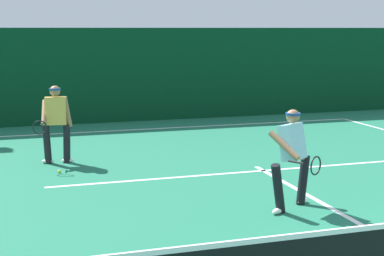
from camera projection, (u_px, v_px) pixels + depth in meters
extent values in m
cube|color=white|center=(185.00, 127.00, 17.14)|extent=(10.60, 0.10, 0.01)
cube|color=white|center=(263.00, 171.00, 11.89)|extent=(8.64, 0.10, 0.01)
cube|color=white|center=(338.00, 212.00, 9.22)|extent=(0.10, 6.40, 0.01)
cylinder|color=black|center=(303.00, 180.00, 9.61)|extent=(0.30, 0.26, 0.82)
cylinder|color=black|center=(278.00, 189.00, 9.07)|extent=(0.35, 0.29, 0.82)
ellipsoid|color=white|center=(302.00, 201.00, 9.67)|extent=(0.28, 0.23, 0.09)
ellipsoid|color=white|center=(278.00, 211.00, 9.13)|extent=(0.28, 0.23, 0.09)
cube|color=#9EDBEA|center=(292.00, 142.00, 9.22)|extent=(0.53, 0.50, 0.60)
cylinder|color=#9E704C|center=(300.00, 141.00, 9.40)|extent=(0.25, 0.20, 0.62)
cylinder|color=#9E704C|center=(284.00, 146.00, 9.06)|extent=(0.37, 0.53, 0.43)
sphere|color=#9E704C|center=(293.00, 116.00, 9.15)|extent=(0.22, 0.22, 0.22)
cylinder|color=#19478C|center=(293.00, 114.00, 9.15)|extent=(0.32, 0.32, 0.04)
cylinder|color=black|center=(296.00, 162.00, 8.89)|extent=(0.16, 0.24, 0.03)
torus|color=black|center=(316.00, 166.00, 8.67)|extent=(0.26, 0.17, 0.29)
cylinder|color=black|center=(67.00, 144.00, 12.55)|extent=(0.19, 0.17, 0.84)
cylinder|color=black|center=(47.00, 144.00, 12.48)|extent=(0.20, 0.17, 0.84)
ellipsoid|color=white|center=(67.00, 161.00, 12.61)|extent=(0.27, 0.14, 0.09)
ellipsoid|color=white|center=(48.00, 161.00, 12.54)|extent=(0.27, 0.14, 0.09)
cube|color=#E5B24C|center=(56.00, 111.00, 12.40)|extent=(0.46, 0.31, 0.59)
cylinder|color=#9E704C|center=(67.00, 112.00, 12.44)|extent=(0.21, 0.12, 0.65)
cylinder|color=#9E704C|center=(44.00, 112.00, 12.36)|extent=(0.17, 0.55, 0.50)
sphere|color=#9E704C|center=(55.00, 91.00, 12.33)|extent=(0.22, 0.22, 0.22)
cylinder|color=#19478C|center=(55.00, 89.00, 12.32)|extent=(0.27, 0.27, 0.04)
cylinder|color=black|center=(41.00, 125.00, 12.15)|extent=(0.07, 0.26, 0.03)
torus|color=black|center=(40.00, 127.00, 11.82)|extent=(0.29, 0.06, 0.29)
sphere|color=#D1E033|center=(59.00, 171.00, 11.70)|extent=(0.07, 0.07, 0.07)
cube|color=#08371D|center=(170.00, 74.00, 18.39)|extent=(21.09, 0.12, 2.87)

